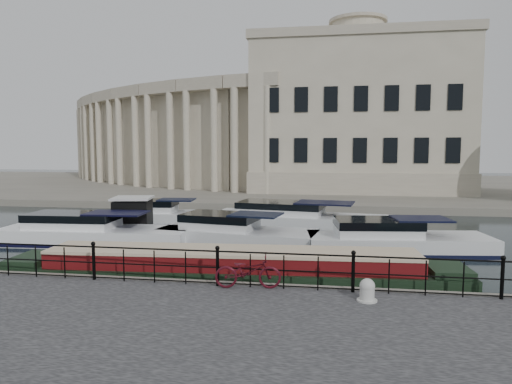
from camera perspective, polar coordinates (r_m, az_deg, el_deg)
ground_plane at (r=16.36m, az=-2.88°, el=-11.16°), size 160.00×160.00×0.00m
far_bank at (r=54.61m, az=5.56°, el=0.76°), size 120.00×42.00×0.55m
railing at (r=13.92m, az=-4.83°, el=-9.00°), size 24.14×0.14×1.22m
civic_building at (r=50.28m, az=4.19°, el=8.08°), size 53.55×31.84×16.85m
bicycle at (r=13.66m, az=-1.02°, el=-9.86°), size 2.03×0.91×1.03m
mooring_bollard at (r=12.98m, az=13.73°, el=-11.86°), size 0.55×0.55×0.62m
narrowboat at (r=16.09m, az=-3.13°, el=-10.09°), size 16.03×3.09×1.58m
harbour_hut at (r=25.33m, az=-15.13°, el=-3.21°), size 3.13×2.78×2.17m
cabin_cruisers at (r=24.27m, az=-2.00°, el=-4.79°), size 23.40×10.16×1.99m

